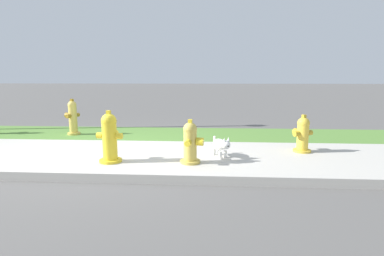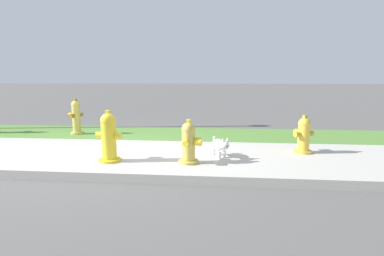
{
  "view_description": "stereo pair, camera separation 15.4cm",
  "coord_description": "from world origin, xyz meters",
  "views": [
    {
      "loc": [
        1.79,
        -4.68,
        1.27
      ],
      "look_at": [
        1.46,
        0.44,
        0.4
      ],
      "focal_mm": 28.0,
      "sensor_mm": 36.0,
      "label": 1
    },
    {
      "loc": [
        1.94,
        -4.67,
        1.27
      ],
      "look_at": [
        1.46,
        0.44,
        0.4
      ],
      "focal_mm": 28.0,
      "sensor_mm": 36.0,
      "label": 2
    }
  ],
  "objects": [
    {
      "name": "fire_hydrant_mid_block",
      "position": [
        0.28,
        -0.39,
        0.38
      ],
      "size": [
        0.4,
        0.38,
        0.79
      ],
      "rotation": [
        0.0,
        0.0,
        6.18
      ],
      "color": "yellow",
      "rests_on": "ground"
    },
    {
      "name": "grass_verge",
      "position": [
        0.0,
        1.98,
        0.0
      ],
      "size": [
        18.0,
        1.69,
        0.01
      ],
      "primitive_type": "cube",
      "color": "#568438",
      "rests_on": "ground"
    },
    {
      "name": "street_curb",
      "position": [
        0.0,
        -1.22,
        0.06
      ],
      "size": [
        18.0,
        0.16,
        0.12
      ],
      "primitive_type": "cube",
      "color": "#BCB7AD",
      "rests_on": "ground"
    },
    {
      "name": "sidewalk_pavement",
      "position": [
        0.0,
        0.0,
        0.01
      ],
      "size": [
        18.0,
        2.27,
        0.01
      ],
      "primitive_type": "cube",
      "color": "#BCB7AD",
      "rests_on": "ground"
    },
    {
      "name": "fire_hydrant_across_street",
      "position": [
        -1.29,
        1.75,
        0.39
      ],
      "size": [
        0.34,
        0.37,
        0.8
      ],
      "rotation": [
        0.0,
        0.0,
        1.27
      ],
      "color": "gold",
      "rests_on": "ground"
    },
    {
      "name": "small_white_dog",
      "position": [
        1.95,
        0.01,
        0.2
      ],
      "size": [
        0.31,
        0.43,
        0.36
      ],
      "rotation": [
        0.0,
        0.0,
        5.19
      ],
      "color": "white",
      "rests_on": "ground"
    },
    {
      "name": "fire_hydrant_by_grass_verge",
      "position": [
        3.35,
        0.43,
        0.31
      ],
      "size": [
        0.37,
        0.35,
        0.65
      ],
      "rotation": [
        0.0,
        0.0,
        0.48
      ],
      "color": "gold",
      "rests_on": "ground"
    },
    {
      "name": "ground_plane",
      "position": [
        0.0,
        0.0,
        0.0
      ],
      "size": [
        120.0,
        120.0,
        0.0
      ],
      "primitive_type": "plane",
      "color": "#5B5956"
    },
    {
      "name": "fire_hydrant_near_corner",
      "position": [
        1.49,
        -0.37,
        0.31
      ],
      "size": [
        0.36,
        0.38,
        0.67
      ],
      "rotation": [
        0.0,
        0.0,
        4.55
      ],
      "color": "gold",
      "rests_on": "ground"
    }
  ]
}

